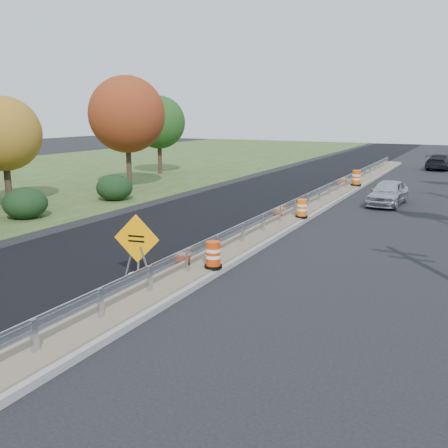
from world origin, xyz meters
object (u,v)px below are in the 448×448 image
at_px(car_silver, 388,193).
at_px(barrel_median_mid, 302,209).
at_px(barrel_median_far, 356,178).
at_px(barrel_median_near, 213,255).
at_px(car_dark_far, 441,161).
at_px(caution_sign, 138,263).

bearing_deg(car_silver, barrel_median_mid, -110.08).
bearing_deg(barrel_median_far, barrel_median_near, -89.75).
bearing_deg(car_dark_far, barrel_median_far, 82.04).
bearing_deg(barrel_median_far, car_dark_far, 74.88).
relative_size(caution_sign, car_silver, 0.50).
xyz_separation_m(barrel_median_far, car_silver, (2.90, -5.27, -0.02)).
relative_size(barrel_median_mid, barrel_median_far, 0.83).
height_order(caution_sign, car_silver, caution_sign).
distance_m(barrel_median_mid, car_silver, 6.96).
xyz_separation_m(barrel_median_mid, barrel_median_far, (-0.09, 11.64, 0.08)).
bearing_deg(barrel_median_mid, barrel_median_far, 90.44).
relative_size(car_silver, car_dark_far, 0.83).
bearing_deg(caution_sign, car_dark_far, 70.97).
height_order(barrel_median_near, barrel_median_mid, barrel_median_mid).
distance_m(car_silver, car_dark_far, 20.66).
relative_size(barrel_median_mid, car_silver, 0.21).
bearing_deg(caution_sign, car_silver, 64.36).
distance_m(barrel_median_mid, barrel_median_far, 11.64).
distance_m(barrel_median_far, car_silver, 6.02).
bearing_deg(car_dark_far, caution_sign, 88.22).
bearing_deg(barrel_median_mid, car_dark_far, 81.45).
bearing_deg(barrel_median_mid, caution_sign, -99.99).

